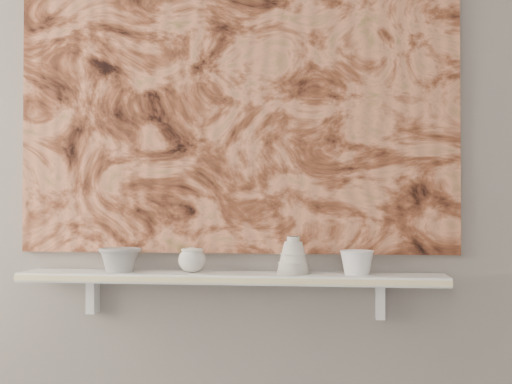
% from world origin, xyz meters
% --- Properties ---
extents(wall_back, '(3.60, 0.00, 3.60)m').
position_xyz_m(wall_back, '(0.00, 1.60, 1.35)').
color(wall_back, gray).
rests_on(wall_back, floor).
extents(shelf, '(1.40, 0.18, 0.03)m').
position_xyz_m(shelf, '(0.00, 1.51, 0.92)').
color(shelf, white).
rests_on(shelf, wall_back).
extents(shelf_stripe, '(1.40, 0.01, 0.02)m').
position_xyz_m(shelf_stripe, '(0.00, 1.41, 0.92)').
color(shelf_stripe, beige).
rests_on(shelf_stripe, shelf).
extents(bracket_left, '(0.03, 0.06, 0.12)m').
position_xyz_m(bracket_left, '(-0.49, 1.57, 0.84)').
color(bracket_left, white).
rests_on(bracket_left, wall_back).
extents(bracket_right, '(0.03, 0.06, 0.12)m').
position_xyz_m(bracket_right, '(0.49, 1.57, 0.84)').
color(bracket_right, white).
rests_on(bracket_right, wall_back).
extents(painting, '(1.50, 0.02, 1.10)m').
position_xyz_m(painting, '(0.00, 1.59, 1.54)').
color(painting, brown).
rests_on(painting, wall_back).
extents(house_motif, '(0.09, 0.00, 0.08)m').
position_xyz_m(house_motif, '(0.45, 1.57, 1.23)').
color(house_motif, black).
rests_on(house_motif, painting).
extents(bowl_grey, '(0.18, 0.18, 0.08)m').
position_xyz_m(bowl_grey, '(-0.37, 1.51, 0.97)').
color(bowl_grey, gray).
rests_on(bowl_grey, shelf).
extents(cup_cream, '(0.10, 0.10, 0.08)m').
position_xyz_m(cup_cream, '(-0.13, 1.51, 0.97)').
color(cup_cream, silver).
rests_on(cup_cream, shelf).
extents(bell_vessel, '(0.13, 0.13, 0.12)m').
position_xyz_m(bell_vessel, '(0.21, 1.51, 0.99)').
color(bell_vessel, beige).
rests_on(bell_vessel, shelf).
extents(bowl_white, '(0.13, 0.13, 0.08)m').
position_xyz_m(bowl_white, '(0.41, 1.51, 0.97)').
color(bowl_white, silver).
rests_on(bowl_white, shelf).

